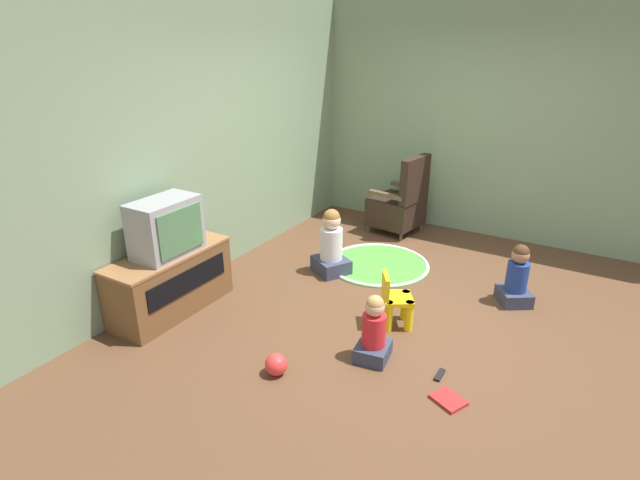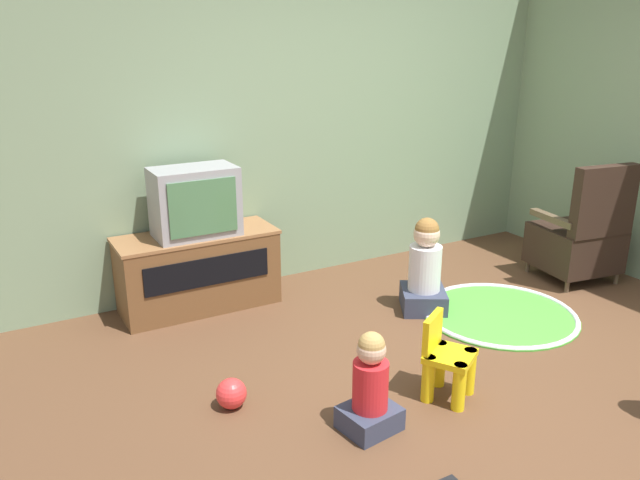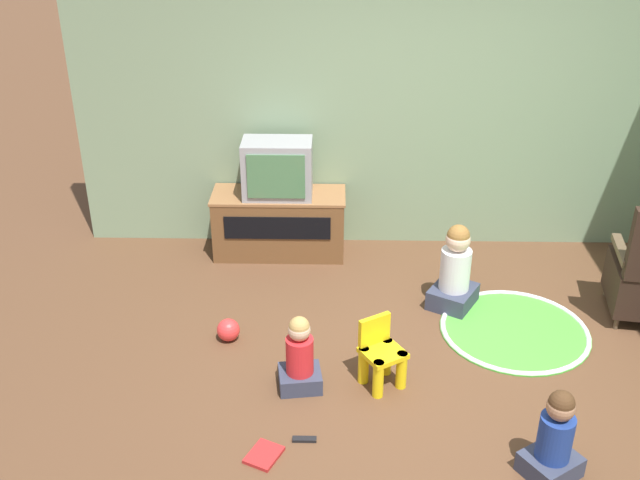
% 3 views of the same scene
% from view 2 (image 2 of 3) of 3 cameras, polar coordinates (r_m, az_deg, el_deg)
% --- Properties ---
extents(ground_plane, '(30.00, 30.00, 0.00)m').
position_cam_2_polar(ground_plane, '(4.01, 15.62, -11.89)').
color(ground_plane, brown).
extents(wall_back, '(5.31, 0.12, 2.87)m').
position_cam_2_polar(wall_back, '(5.07, -3.41, 12.25)').
color(wall_back, gray).
rests_on(wall_back, ground_plane).
extents(tv_cabinet, '(1.17, 0.47, 0.58)m').
position_cam_2_polar(tv_cabinet, '(4.74, -11.07, -2.64)').
color(tv_cabinet, brown).
rests_on(tv_cabinet, ground_plane).
extents(television, '(0.59, 0.37, 0.50)m').
position_cam_2_polar(television, '(4.55, -11.36, 3.44)').
color(television, '#939399').
rests_on(television, tv_cabinet).
extents(black_armchair, '(0.67, 0.66, 1.01)m').
position_cam_2_polar(black_armchair, '(5.56, 22.69, 0.22)').
color(black_armchair, brown).
rests_on(black_armchair, ground_plane).
extents(yellow_kid_chair, '(0.36, 0.35, 0.49)m').
position_cam_2_polar(yellow_kid_chair, '(3.65, 11.47, -10.97)').
color(yellow_kid_chair, yellow).
rests_on(yellow_kid_chair, ground_plane).
extents(play_mat, '(1.13, 1.13, 0.04)m').
position_cam_2_polar(play_mat, '(4.81, 16.07, -6.50)').
color(play_mat, green).
rests_on(play_mat, ground_plane).
extents(child_watching_left, '(0.46, 0.47, 0.71)m').
position_cam_2_polar(child_watching_left, '(4.67, 9.55, -2.78)').
color(child_watching_left, '#33384C').
rests_on(child_watching_left, ground_plane).
extents(child_watching_center, '(0.32, 0.29, 0.56)m').
position_cam_2_polar(child_watching_center, '(3.30, 4.62, -13.36)').
color(child_watching_center, '#33384C').
rests_on(child_watching_center, ground_plane).
extents(toy_ball, '(0.17, 0.17, 0.17)m').
position_cam_2_polar(toy_ball, '(3.57, -8.11, -13.72)').
color(toy_ball, red).
rests_on(toy_ball, ground_plane).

